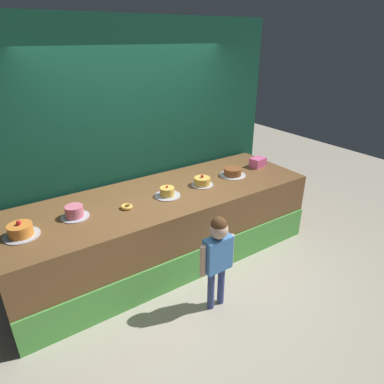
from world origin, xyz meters
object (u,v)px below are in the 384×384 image
pink_box (258,162)px  cake_far_left (21,231)px  cake_far_right (233,172)px  donut (127,207)px  cake_right (202,181)px  cake_left (74,212)px  cake_center (167,192)px  child_figure (217,251)px

pink_box → cake_far_left: cake_far_left is taller
cake_far_left → cake_far_right: 2.60m
donut → pink_box: bearing=4.0°
pink_box → cake_right: size_ratio=0.75×
cake_right → cake_left: bearing=177.6°
pink_box → donut: bearing=-176.0°
cake_far_left → cake_right: cake_far_left is taller
pink_box → cake_far_right: pink_box is taller
cake_left → cake_center: 1.05m
child_figure → cake_far_right: (1.05, 1.03, 0.26)m
donut → cake_center: 0.52m
child_figure → cake_right: (0.53, 1.00, 0.26)m
pink_box → cake_center: (-1.56, -0.13, -0.02)m
cake_left → pink_box: bearing=0.7°
pink_box → cake_left: 2.60m
cake_far_left → cake_right: 2.08m
pink_box → cake_far_right: size_ratio=0.60×
pink_box → child_figure: bearing=-145.1°
donut → cake_left: bearing=167.6°
donut → cake_far_right: 1.56m
cake_far_right → cake_center: bearing=-176.7°
cake_far_left → cake_left: 0.53m
cake_far_left → cake_center: (1.56, -0.02, -0.01)m
cake_left → cake_far_right: size_ratio=0.82×
child_figure → cake_center: bearing=89.7°
cake_left → cake_far_right: (2.08, -0.04, -0.01)m
cake_far_right → pink_box: bearing=7.3°
cake_far_left → cake_center: bearing=-0.6°
pink_box → cake_center: 1.57m
child_figure → pink_box: child_figure is taller
pink_box → cake_left: cake_left is taller
cake_center → cake_right: bearing=3.5°
cake_right → cake_far_left: bearing=-179.6°
pink_box → donut: (-2.08, -0.14, -0.04)m
pink_box → cake_center: bearing=-175.4°
cake_center → cake_far_right: 1.04m
cake_far_left → cake_right: size_ratio=1.18×
donut → cake_far_left: size_ratio=0.40×
donut → cake_center: cake_center is taller
cake_left → cake_far_left: bearing=-171.3°
child_figure → pink_box: 1.93m
child_figure → cake_far_right: child_figure is taller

